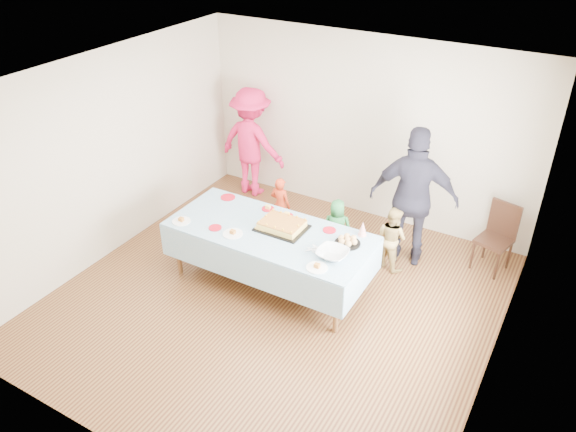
# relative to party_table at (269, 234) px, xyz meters

# --- Properties ---
(ground) EXTENTS (5.00, 5.00, 0.00)m
(ground) POSITION_rel_party_table_xyz_m (0.24, -0.27, -0.72)
(ground) COLOR #462214
(ground) RESTS_ON ground
(room_walls) EXTENTS (5.04, 5.04, 2.72)m
(room_walls) POSITION_rel_party_table_xyz_m (0.30, -0.26, 1.05)
(room_walls) COLOR beige
(room_walls) RESTS_ON ground
(party_table) EXTENTS (2.50, 1.10, 0.78)m
(party_table) POSITION_rel_party_table_xyz_m (0.00, 0.00, 0.00)
(party_table) COLOR brown
(party_table) RESTS_ON ground
(birthday_cake) EXTENTS (0.59, 0.45, 0.10)m
(birthday_cake) POSITION_rel_party_table_xyz_m (0.11, 0.11, 0.10)
(birthday_cake) COLOR black
(birthday_cake) RESTS_ON party_table
(rolls_tray) EXTENTS (0.31, 0.31, 0.09)m
(rolls_tray) POSITION_rel_party_table_xyz_m (0.94, 0.20, 0.09)
(rolls_tray) COLOR black
(rolls_tray) RESTS_ON party_table
(punch_bowl) EXTENTS (0.35, 0.35, 0.09)m
(punch_bowl) POSITION_rel_party_table_xyz_m (0.90, -0.12, 0.10)
(punch_bowl) COLOR silver
(punch_bowl) RESTS_ON party_table
(party_hat) EXTENTS (0.11, 0.11, 0.18)m
(party_hat) POSITION_rel_party_table_xyz_m (1.01, 0.46, 0.15)
(party_hat) COLOR silver
(party_hat) RESTS_ON party_table
(fork_pile) EXTENTS (0.24, 0.18, 0.07)m
(fork_pile) POSITION_rel_party_table_xyz_m (0.69, -0.13, 0.09)
(fork_pile) COLOR white
(fork_pile) RESTS_ON party_table
(plate_red_far_a) EXTENTS (0.20, 0.20, 0.01)m
(plate_red_far_a) POSITION_rel_party_table_xyz_m (-0.90, 0.41, 0.06)
(plate_red_far_a) COLOR red
(plate_red_far_a) RESTS_ON party_table
(plate_red_far_b) EXTENTS (0.16, 0.16, 0.01)m
(plate_red_far_b) POSITION_rel_party_table_xyz_m (-0.28, 0.42, 0.06)
(plate_red_far_b) COLOR red
(plate_red_far_b) RESTS_ON party_table
(plate_red_far_c) EXTENTS (0.17, 0.17, 0.01)m
(plate_red_far_c) POSITION_rel_party_table_xyz_m (0.02, 0.39, 0.06)
(plate_red_far_c) COLOR red
(plate_red_far_c) RESTS_ON party_table
(plate_red_far_d) EXTENTS (0.16, 0.16, 0.01)m
(plate_red_far_d) POSITION_rel_party_table_xyz_m (0.63, 0.36, 0.06)
(plate_red_far_d) COLOR red
(plate_red_far_d) RESTS_ON party_table
(plate_red_near) EXTENTS (0.16, 0.16, 0.01)m
(plate_red_near) POSITION_rel_party_table_xyz_m (-0.60, -0.29, 0.06)
(plate_red_near) COLOR red
(plate_red_near) RESTS_ON party_table
(plate_white_left) EXTENTS (0.23, 0.23, 0.01)m
(plate_white_left) POSITION_rel_party_table_xyz_m (-1.05, -0.38, 0.06)
(plate_white_left) COLOR white
(plate_white_left) RESTS_ON party_table
(plate_white_mid) EXTENTS (0.24, 0.24, 0.01)m
(plate_white_mid) POSITION_rel_party_table_xyz_m (-0.33, -0.29, 0.06)
(plate_white_mid) COLOR white
(plate_white_mid) RESTS_ON party_table
(plate_white_right) EXTENTS (0.24, 0.24, 0.01)m
(plate_white_right) POSITION_rel_party_table_xyz_m (0.85, -0.40, 0.06)
(plate_white_right) COLOR white
(plate_white_right) RESTS_ON party_table
(dining_chair) EXTENTS (0.49, 0.49, 0.92)m
(dining_chair) POSITION_rel_party_table_xyz_m (2.36, 1.77, -0.21)
(dining_chair) COLOR black
(dining_chair) RESTS_ON ground
(toddler_left) EXTENTS (0.31, 0.21, 0.85)m
(toddler_left) POSITION_rel_party_table_xyz_m (-0.51, 1.12, -0.30)
(toddler_left) COLOR red
(toddler_left) RESTS_ON ground
(toddler_mid) EXTENTS (0.46, 0.38, 0.82)m
(toddler_mid) POSITION_rel_party_table_xyz_m (0.43, 1.01, -0.32)
(toddler_mid) COLOR #28793A
(toddler_mid) RESTS_ON ground
(toddler_right) EXTENTS (0.53, 0.48, 0.88)m
(toddler_right) POSITION_rel_party_table_xyz_m (1.18, 1.09, -0.28)
(toddler_right) COLOR tan
(toddler_right) RESTS_ON ground
(adult_left) EXTENTS (1.15, 0.69, 1.75)m
(adult_left) POSITION_rel_party_table_xyz_m (-1.52, 1.93, 0.15)
(adult_left) COLOR #DF1B54
(adult_left) RESTS_ON ground
(adult_right) EXTENTS (1.19, 0.70, 1.90)m
(adult_right) POSITION_rel_party_table_xyz_m (1.33, 1.33, 0.23)
(adult_right) COLOR #262533
(adult_right) RESTS_ON ground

